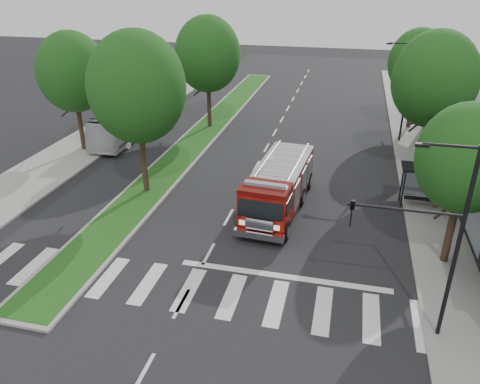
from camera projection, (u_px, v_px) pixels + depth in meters
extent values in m
plane|color=black|center=(208.00, 254.00, 23.77)|extent=(140.00, 140.00, 0.00)
cube|color=gray|center=(441.00, 194.00, 29.85)|extent=(5.00, 80.00, 0.15)
cube|color=gray|center=(65.00, 158.00, 35.55)|extent=(5.00, 80.00, 0.15)
cube|color=gray|center=(203.00, 134.00, 40.77)|extent=(3.00, 50.00, 0.14)
cube|color=#184112|center=(203.00, 133.00, 40.74)|extent=(2.60, 49.50, 0.02)
cylinder|color=black|center=(403.00, 190.00, 27.64)|extent=(0.08, 0.08, 2.50)
cylinder|color=black|center=(454.00, 195.00, 27.05)|extent=(0.08, 0.08, 2.50)
cylinder|color=black|center=(402.00, 182.00, 28.69)|extent=(0.08, 0.08, 2.50)
cylinder|color=black|center=(450.00, 187.00, 28.10)|extent=(0.08, 0.08, 2.50)
cube|color=black|center=(431.00, 169.00, 27.30)|extent=(3.20, 1.60, 0.12)
cube|color=#8C99A5|center=(426.00, 183.00, 28.46)|extent=(2.80, 0.04, 1.80)
cube|color=black|center=(425.00, 199.00, 28.17)|extent=(2.40, 0.40, 0.08)
cylinder|color=black|center=(450.00, 230.00, 22.28)|extent=(0.36, 0.36, 3.74)
ellipsoid|color=black|center=(466.00, 158.00, 20.69)|extent=(4.40, 4.40, 5.06)
cylinder|color=black|center=(424.00, 141.00, 32.65)|extent=(0.36, 0.36, 4.40)
ellipsoid|color=black|center=(435.00, 79.00, 30.78)|extent=(5.60, 5.60, 6.44)
cylinder|color=black|center=(411.00, 107.00, 41.50)|extent=(0.36, 0.36, 3.96)
ellipsoid|color=black|center=(418.00, 62.00, 39.83)|extent=(5.00, 5.00, 5.75)
cylinder|color=black|center=(144.00, 159.00, 29.29)|extent=(0.36, 0.36, 4.62)
ellipsoid|color=black|center=(137.00, 87.00, 27.33)|extent=(5.80, 5.80, 6.67)
cylinder|color=black|center=(209.00, 104.00, 41.60)|extent=(0.36, 0.36, 4.40)
ellipsoid|color=black|center=(208.00, 54.00, 39.73)|extent=(5.60, 5.60, 6.44)
cylinder|color=black|center=(81.00, 125.00, 36.33)|extent=(0.36, 0.36, 4.18)
ellipsoid|color=black|center=(72.00, 72.00, 34.56)|extent=(5.20, 5.20, 5.98)
cylinder|color=black|center=(457.00, 250.00, 16.75)|extent=(0.16, 0.16, 8.00)
cylinder|color=black|center=(451.00, 146.00, 15.25)|extent=(1.80, 0.10, 0.10)
cube|color=black|center=(422.00, 145.00, 15.46)|extent=(0.45, 0.20, 0.12)
cylinder|color=black|center=(404.00, 210.00, 16.56)|extent=(4.00, 0.10, 0.10)
imported|color=black|center=(351.00, 214.00, 17.12)|extent=(0.18, 0.22, 1.10)
cylinder|color=black|center=(406.00, 94.00, 37.34)|extent=(0.16, 0.16, 8.00)
cylinder|color=black|center=(402.00, 43.00, 35.83)|extent=(1.80, 0.10, 0.10)
cube|color=black|center=(389.00, 44.00, 36.05)|extent=(0.45, 0.20, 0.12)
cube|color=#530804|center=(278.00, 201.00, 28.04)|extent=(3.22, 8.81, 0.26)
cube|color=maroon|center=(282.00, 179.00, 28.28)|extent=(3.06, 6.76, 2.06)
cube|color=maroon|center=(265.00, 208.00, 24.84)|extent=(2.70, 2.04, 2.16)
cube|color=#B2B2B7|center=(283.00, 163.00, 27.81)|extent=(3.06, 6.76, 0.12)
cylinder|color=#B2B2B7|center=(268.00, 158.00, 27.98)|extent=(0.57, 6.16, 0.10)
cylinder|color=#B2B2B7|center=(299.00, 161.00, 27.47)|extent=(0.57, 6.16, 0.10)
cube|color=silver|center=(259.00, 235.00, 24.25)|extent=(2.69, 0.56, 0.36)
cube|color=#8C99A5|center=(266.00, 185.00, 24.24)|extent=(2.28, 0.53, 0.19)
cylinder|color=black|center=(242.00, 225.00, 25.35)|extent=(0.44, 1.16, 1.13)
cylinder|color=black|center=(285.00, 231.00, 24.69)|extent=(0.44, 1.16, 1.13)
cylinder|color=black|center=(263.00, 192.00, 29.05)|extent=(0.44, 1.16, 1.13)
cylinder|color=black|center=(301.00, 197.00, 28.40)|extent=(0.44, 1.16, 1.13)
cylinder|color=black|center=(273.00, 177.00, 31.17)|extent=(0.44, 1.16, 1.13)
cylinder|color=black|center=(308.00, 181.00, 30.51)|extent=(0.44, 1.16, 1.13)
imported|color=silver|center=(127.00, 121.00, 39.55)|extent=(2.89, 10.47, 2.89)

